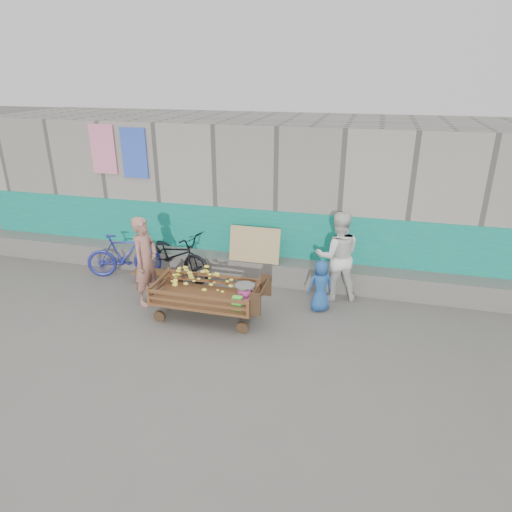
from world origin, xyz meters
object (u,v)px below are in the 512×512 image
(vendor_man, at_px, (145,261))
(woman, at_px, (338,256))
(banana_cart, at_px, (204,288))
(bicycle_dark, at_px, (173,255))
(bench, at_px, (159,275))
(child, at_px, (320,286))
(bicycle_blue, at_px, (125,255))

(vendor_man, xyz_separation_m, woman, (3.29, 1.05, 0.02))
(banana_cart, bearing_deg, bicycle_dark, 130.37)
(bench, xyz_separation_m, bicycle_dark, (0.16, 0.39, 0.30))
(bench, height_order, child, child)
(bicycle_dark, bearing_deg, vendor_man, -161.50)
(woman, xyz_separation_m, bicycle_dark, (-3.29, 0.09, -0.35))
(child, relative_size, bicycle_dark, 0.51)
(bicycle_dark, bearing_deg, bench, 176.19)
(child, distance_m, bicycle_dark, 3.13)
(banana_cart, relative_size, bicycle_dark, 1.04)
(bench, bearing_deg, child, -4.36)
(banana_cart, bearing_deg, bicycle_blue, 151.04)
(bicycle_blue, bearing_deg, banana_cart, -140.17)
(vendor_man, height_order, woman, woman)
(woman, height_order, bicycle_blue, woman)
(banana_cart, xyz_separation_m, bicycle_blue, (-2.18, 1.21, -0.10))
(bicycle_blue, bearing_deg, woman, -109.73)
(child, bearing_deg, banana_cart, -7.89)
(child, relative_size, bicycle_blue, 0.62)
(bicycle_dark, bearing_deg, child, -83.22)
(child, distance_m, bicycle_blue, 4.08)
(child, xyz_separation_m, bicycle_blue, (-4.05, 0.44, -0.02))
(bicycle_blue, bearing_deg, bench, -124.19)
(banana_cart, distance_m, woman, 2.49)
(banana_cart, relative_size, woman, 1.15)
(banana_cart, bearing_deg, bench, 143.14)
(woman, distance_m, bicycle_dark, 3.31)
(banana_cart, xyz_separation_m, bench, (-1.36, 1.02, -0.37))
(banana_cart, height_order, child, child)
(banana_cart, xyz_separation_m, woman, (2.09, 1.32, 0.28))
(bench, relative_size, bicycle_blue, 0.68)
(vendor_man, distance_m, child, 3.13)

